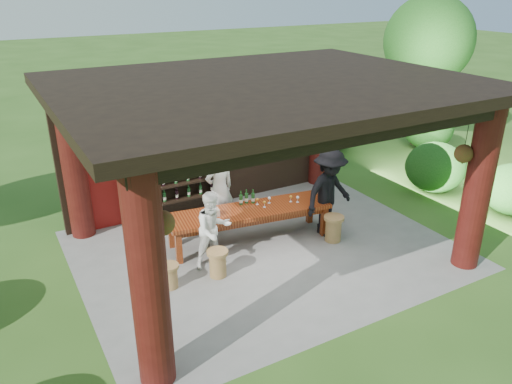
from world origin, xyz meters
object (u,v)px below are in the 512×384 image
wine_shelf (176,176)px  guest_man (329,193)px  guest_woman (213,230)px  napkin_basket (213,213)px  host (220,189)px  stool_far_left (170,275)px  stool_near_left (218,263)px  tasting_table (249,214)px  stool_near_right (333,228)px

wine_shelf → guest_man: bearing=-44.4°
guest_woman → napkin_basket: 0.66m
host → napkin_basket: size_ratio=7.44×
stool_far_left → wine_shelf: bearing=66.4°
wine_shelf → stool_near_left: (-0.30, -2.87, -0.70)m
wine_shelf → guest_woman: (-0.19, -2.48, -0.21)m
wine_shelf → guest_woman: size_ratio=1.43×
stool_near_left → host: (0.88, 1.72, 0.68)m
tasting_table → napkin_basket: napkin_basket is taller
stool_far_left → stool_near_right: bearing=-0.4°
stool_far_left → host: (1.80, 1.65, 0.72)m
stool_far_left → guest_woman: size_ratio=0.30×
host → guest_woman: (-0.77, -1.33, -0.19)m
host → guest_man: (1.96, -1.34, 0.00)m
stool_near_right → stool_far_left: bearing=179.6°
stool_far_left → guest_man: (3.76, 0.31, 0.72)m
tasting_table → host: 0.93m
stool_near_right → guest_man: (0.09, 0.34, 0.67)m
tasting_table → stool_near_left: 1.53m
wine_shelf → host: bearing=-63.2°
tasting_table → guest_man: guest_man is taller
stool_near_left → stool_far_left: 0.93m
host → guest_woman: 1.55m
guest_man → napkin_basket: (-2.47, 0.61, -0.15)m
guest_woman → wine_shelf: bearing=82.9°
stool_far_left → host: 2.55m
tasting_table → stool_near_right: tasting_table is taller
wine_shelf → stool_near_right: bearing=-49.1°
wine_shelf → stool_near_left: bearing=-96.0°
tasting_table → guest_woman: (-1.07, -0.52, 0.14)m
stool_near_left → tasting_table: bearing=37.8°
stool_near_right → tasting_table: bearing=151.4°
stool_near_left → guest_woman: 0.64m
stool_near_right → napkin_basket: 2.61m
tasting_table → stool_near_left: size_ratio=6.61×
guest_woman → napkin_basket: bearing=63.5°
tasting_table → stool_near_right: (1.57, -0.86, -0.33)m
stool_far_left → stool_near_left: bearing=-4.6°
wine_shelf → guest_man: 3.55m
tasting_table → guest_man: size_ratio=1.83×
guest_man → napkin_basket: guest_man is taller
stool_far_left → guest_woman: (1.03, 0.32, 0.52)m
guest_man → stool_far_left: bearing=174.0°
wine_shelf → host: 1.29m
wine_shelf → stool_far_left: wine_shelf is taller
wine_shelf → guest_woman: wine_shelf is taller
tasting_table → stool_near_right: bearing=-28.6°
host → guest_man: 2.37m
napkin_basket → stool_near_right: bearing=-21.7°
guest_woman → stool_far_left: bearing=-165.5°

